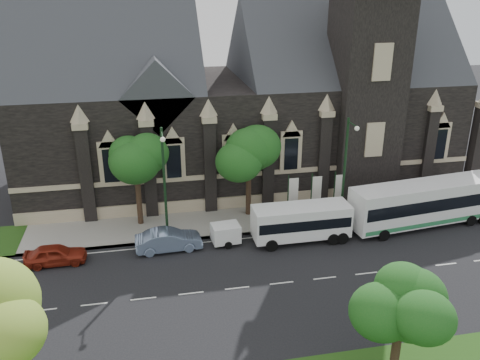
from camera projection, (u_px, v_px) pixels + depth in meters
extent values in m
plane|color=black|center=(237.00, 288.00, 32.49)|extent=(160.00, 160.00, 0.00)
cube|color=gray|center=(215.00, 223.00, 41.12)|extent=(80.00, 5.00, 0.15)
cube|color=black|center=(239.00, 129.00, 49.13)|extent=(40.00, 15.00, 10.00)
cube|color=#2F3237|center=(109.00, 83.00, 45.10)|extent=(16.00, 15.00, 15.00)
cube|color=#2F3237|center=(339.00, 75.00, 49.09)|extent=(20.00, 15.00, 15.00)
cube|color=#2F3237|center=(156.00, 91.00, 41.72)|extent=(6.00, 6.00, 6.00)
cube|color=black|center=(364.00, 98.00, 43.99)|extent=(5.50, 5.50, 18.00)
cube|color=tan|center=(256.00, 173.00, 42.92)|extent=(40.00, 0.22, 0.40)
cube|color=tan|center=(256.00, 201.00, 43.89)|extent=(40.00, 0.25, 1.20)
cube|color=black|center=(234.00, 158.00, 41.84)|extent=(1.20, 0.12, 2.80)
sphere|color=#8BAA33|center=(5.00, 286.00, 20.38)|extent=(3.12, 3.12, 3.12)
cylinder|color=black|center=(395.00, 357.00, 24.35)|extent=(0.44, 0.44, 3.08)
sphere|color=#1B571B|center=(402.00, 306.00, 23.26)|extent=(3.20, 3.20, 3.20)
sphere|color=#1B571B|center=(409.00, 287.00, 23.70)|extent=(2.40, 2.40, 2.40)
cylinder|color=black|center=(248.00, 194.00, 41.87)|extent=(0.44, 0.44, 3.96)
sphere|color=#1B571B|center=(249.00, 152.00, 40.51)|extent=(3.84, 3.84, 3.84)
sphere|color=#1B571B|center=(255.00, 141.00, 41.03)|extent=(2.88, 2.88, 2.88)
cylinder|color=black|center=(139.00, 202.00, 40.23)|extent=(0.44, 0.44, 3.96)
sphere|color=#1B571B|center=(136.00, 160.00, 38.90)|extent=(3.68, 3.68, 3.68)
sphere|color=#1B571B|center=(144.00, 149.00, 39.40)|extent=(2.76, 2.76, 2.76)
cylinder|color=#153119|center=(344.00, 173.00, 39.28)|extent=(0.20, 0.20, 9.00)
cylinder|color=#153119|center=(353.00, 124.00, 37.00)|extent=(0.10, 1.60, 0.10)
sphere|color=silver|center=(357.00, 128.00, 36.31)|extent=(0.36, 0.36, 0.36)
cylinder|color=#153119|center=(165.00, 187.00, 36.75)|extent=(0.20, 0.20, 9.00)
cylinder|color=#153119|center=(162.00, 135.00, 34.46)|extent=(0.10, 1.60, 0.10)
sphere|color=silver|center=(163.00, 140.00, 33.77)|extent=(0.36, 0.36, 0.36)
cylinder|color=#153119|center=(288.00, 198.00, 41.03)|extent=(0.10, 0.10, 4.00)
cube|color=white|center=(293.00, 191.00, 40.89)|extent=(0.80, 0.04, 2.20)
cylinder|color=#153119|center=(311.00, 196.00, 41.40)|extent=(0.10, 0.10, 4.00)
cube|color=white|center=(317.00, 189.00, 41.26)|extent=(0.80, 0.04, 2.20)
cylinder|color=#153119|center=(334.00, 194.00, 41.76)|extent=(0.10, 0.10, 4.00)
cube|color=white|center=(340.00, 187.00, 41.62)|extent=(0.80, 0.04, 2.20)
cube|color=white|center=(424.00, 202.00, 40.11)|extent=(12.76, 4.07, 3.21)
cube|color=black|center=(425.00, 200.00, 40.03)|extent=(12.26, 4.05, 1.02)
cube|color=#2D7C4A|center=(422.00, 217.00, 40.59)|extent=(12.26, 4.04, 0.35)
cylinder|color=black|center=(384.00, 235.00, 38.29)|extent=(0.93, 0.38, 0.90)
cylinder|color=black|center=(366.00, 221.00, 40.60)|extent=(0.93, 0.38, 0.90)
cylinder|color=black|center=(471.00, 221.00, 40.63)|extent=(0.93, 0.38, 0.90)
cylinder|color=black|center=(449.00, 208.00, 42.94)|extent=(0.93, 0.38, 0.90)
cylinder|color=black|center=(461.00, 206.00, 43.30)|extent=(0.93, 0.38, 0.90)
cube|color=white|center=(301.00, 221.00, 37.89)|extent=(7.41, 2.35, 2.40)
cube|color=black|center=(301.00, 219.00, 37.85)|extent=(7.11, 2.39, 0.80)
cylinder|color=black|center=(272.00, 245.00, 36.80)|extent=(0.90, 0.28, 0.90)
cylinder|color=black|center=(264.00, 231.00, 38.92)|extent=(0.90, 0.28, 0.90)
cylinder|color=black|center=(333.00, 239.00, 37.69)|extent=(0.90, 0.28, 0.90)
cylinder|color=black|center=(323.00, 226.00, 39.81)|extent=(0.90, 0.28, 0.90)
cylinder|color=black|center=(343.00, 238.00, 37.83)|extent=(0.90, 0.28, 0.90)
cylinder|color=black|center=(331.00, 225.00, 39.95)|extent=(0.90, 0.28, 0.90)
cube|color=white|center=(226.00, 233.00, 37.62)|extent=(2.18, 1.71, 1.34)
cylinder|color=black|center=(228.00, 245.00, 37.17)|extent=(0.59, 0.25, 0.58)
cylinder|color=black|center=(223.00, 236.00, 38.55)|extent=(0.59, 0.25, 0.58)
cylinder|color=black|center=(243.00, 235.00, 38.10)|extent=(1.24, 0.18, 0.08)
imported|color=#7C90B3|center=(169.00, 240.00, 36.84)|extent=(4.95, 1.94, 1.61)
imported|color=maroon|center=(55.00, 255.00, 35.05)|extent=(4.25, 1.77, 1.44)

